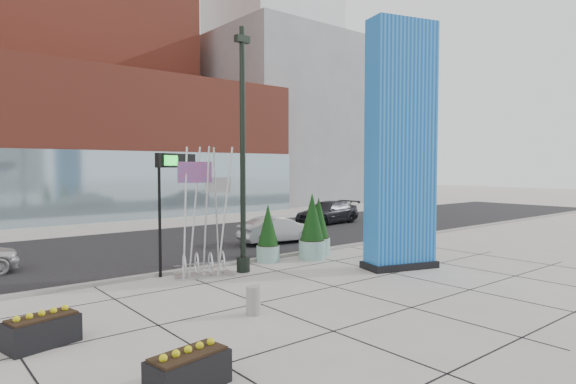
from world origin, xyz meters
TOP-DOWN VIEW (x-y plane):
  - ground at (0.00, 0.00)m, footprint 160.00×160.00m
  - street_asphalt at (0.00, 10.00)m, footprint 80.00×12.00m
  - curb_edge at (0.00, 4.00)m, footprint 80.00×0.30m
  - tower_podium at (1.00, 27.00)m, footprint 34.00×10.00m
  - tower_glass_front at (1.00, 22.20)m, footprint 34.00×0.60m
  - building_grey_parking at (26.00, 32.00)m, footprint 20.00×18.00m
  - building_pale_office at (36.00, 48.00)m, footprint 16.00×16.00m
  - blue_pylon at (4.97, -0.53)m, footprint 3.03×1.99m
  - lamp_post at (-0.04, 2.67)m, footprint 0.56×0.49m
  - public_art_sculpture at (-1.48, 3.00)m, footprint 2.24×1.64m
  - concrete_bollard at (-2.71, -1.75)m, footprint 0.38×0.38m
  - overhead_street_sign at (-2.02, 3.80)m, footprint 1.94×1.02m
  - round_planter_east at (4.60, 3.60)m, footprint 1.01×1.01m
  - round_planter_mid at (3.60, 2.92)m, footprint 1.11×1.11m
  - round_planter_west at (1.80, 3.60)m, footprint 0.94×0.94m
  - box_planter_north at (-7.50, -0.69)m, footprint 1.55×1.01m
  - box_planter_south at (-6.02, -4.50)m, footprint 1.50×0.92m
  - car_silver_mid at (5.05, 7.05)m, footprint 4.20×1.87m
  - car_dark_east at (12.76, 11.49)m, footprint 5.39×2.71m

SIDE VIEW (x-z plane):
  - ground at x=0.00m, z-range 0.00..0.00m
  - street_asphalt at x=0.00m, z-range 0.00..0.02m
  - curb_edge at x=0.00m, z-range 0.00..0.12m
  - box_planter_south at x=-6.02m, z-range -0.03..0.74m
  - box_planter_north at x=-7.50m, z-range -0.03..0.75m
  - concrete_bollard at x=-2.71m, z-range 0.00..0.74m
  - car_silver_mid at x=5.05m, z-range 0.00..1.34m
  - car_dark_east at x=12.76m, z-range 0.00..1.50m
  - round_planter_west at x=1.80m, z-range -0.06..2.29m
  - round_planter_east at x=4.60m, z-range -0.07..2.47m
  - public_art_sculpture at x=-1.48m, z-range -1.09..3.49m
  - round_planter_mid at x=3.60m, z-range -0.07..2.70m
  - tower_glass_front at x=1.00m, z-range 0.00..5.00m
  - lamp_post at x=-0.04m, z-range -0.80..8.07m
  - overhead_street_sign at x=-2.02m, z-range 1.55..5.89m
  - blue_pylon at x=4.97m, z-range -0.16..9.14m
  - tower_podium at x=1.00m, z-range 0.00..11.00m
  - building_grey_parking at x=26.00m, z-range 0.00..18.00m
  - building_pale_office at x=36.00m, z-range 0.00..55.00m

